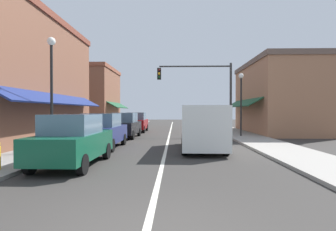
{
  "coord_description": "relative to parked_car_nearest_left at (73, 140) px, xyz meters",
  "views": [
    {
      "loc": [
        0.45,
        -3.86,
        1.88
      ],
      "look_at": [
        -0.02,
        14.06,
        1.6
      ],
      "focal_mm": 29.23,
      "sensor_mm": 36.0,
      "label": 1
    }
  ],
  "objects": [
    {
      "name": "street_lamp_right_mid",
      "position": [
        8.2,
        10.28,
        2.22
      ],
      "size": [
        0.36,
        0.36,
        4.58
      ],
      "color": "black",
      "rests_on": "ground"
    },
    {
      "name": "parked_car_third_left",
      "position": [
        -0.06,
        9.96,
        0.0
      ],
      "size": [
        1.88,
        4.15,
        1.77
      ],
      "rotation": [
        0.0,
        0.0,
        -0.03
      ],
      "color": "black",
      "rests_on": "ground"
    },
    {
      "name": "sidewalk_left",
      "position": [
        -2.44,
        12.56,
        -0.82
      ],
      "size": [
        2.6,
        56.0,
        0.12
      ],
      "primitive_type": "cube",
      "color": "gray",
      "rests_on": "ground"
    },
    {
      "name": "parked_car_nearest_left",
      "position": [
        0.0,
        0.0,
        0.0
      ],
      "size": [
        1.82,
        4.12,
        1.77
      ],
      "rotation": [
        0.0,
        0.0,
        -0.01
      ],
      "color": "#0F4C33",
      "rests_on": "ground"
    },
    {
      "name": "storefront_far_left",
      "position": [
        -6.61,
        22.56,
        2.6
      ],
      "size": [
        7.06,
        8.2,
        6.94
      ],
      "color": "brown",
      "rests_on": "ground"
    },
    {
      "name": "traffic_signal_mast_arm",
      "position": [
        5.81,
        12.14,
        3.03
      ],
      "size": [
        5.83,
        0.5,
        5.65
      ],
      "color": "#333333",
      "rests_on": "ground"
    },
    {
      "name": "storefront_left_block",
      "position": [
        -6.55,
        6.56,
        3.0
      ],
      "size": [
        6.94,
        14.2,
        7.75
      ],
      "color": "brown",
      "rests_on": "ground"
    },
    {
      "name": "ground_plane",
      "position": [
        3.06,
        12.56,
        -0.88
      ],
      "size": [
        80.0,
        80.0,
        0.0
      ],
      "primitive_type": "plane",
      "color": "#33302D"
    },
    {
      "name": "van_in_lane",
      "position": [
        4.83,
        3.93,
        0.27
      ],
      "size": [
        2.11,
        5.23,
        2.12
      ],
      "rotation": [
        0.0,
        0.0,
        -0.03
      ],
      "color": "silver",
      "rests_on": "ground"
    },
    {
      "name": "lane_center_stripe",
      "position": [
        3.06,
        12.56,
        -0.88
      ],
      "size": [
        0.14,
        52.0,
        0.01
      ],
      "primitive_type": "cube",
      "color": "silver",
      "rests_on": "ground"
    },
    {
      "name": "street_lamp_left_near",
      "position": [
        -1.9,
        2.53,
        2.53
      ],
      "size": [
        0.36,
        0.36,
        5.11
      ],
      "color": "black",
      "rests_on": "ground"
    },
    {
      "name": "sidewalk_right",
      "position": [
        8.56,
        12.56,
        -0.82
      ],
      "size": [
        2.6,
        56.0,
        0.12
      ],
      "primitive_type": "cube",
      "color": "gray",
      "rests_on": "ground"
    },
    {
      "name": "storefront_right_block",
      "position": [
        12.48,
        14.56,
        2.2
      ],
      "size": [
        6.58,
        10.2,
        6.14
      ],
      "color": "#9E6B4C",
      "rests_on": "ground"
    },
    {
      "name": "parked_car_second_left",
      "position": [
        -0.18,
        4.48,
        0.0
      ],
      "size": [
        1.83,
        4.13,
        1.77
      ],
      "rotation": [
        0.0,
        0.0,
        -0.02
      ],
      "color": "navy",
      "rests_on": "ground"
    },
    {
      "name": "parked_car_far_left",
      "position": [
        0.01,
        15.4,
        0.0
      ],
      "size": [
        1.8,
        4.11,
        1.77
      ],
      "rotation": [
        0.0,
        0.0,
        0.01
      ],
      "color": "maroon",
      "rests_on": "ground"
    }
  ]
}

